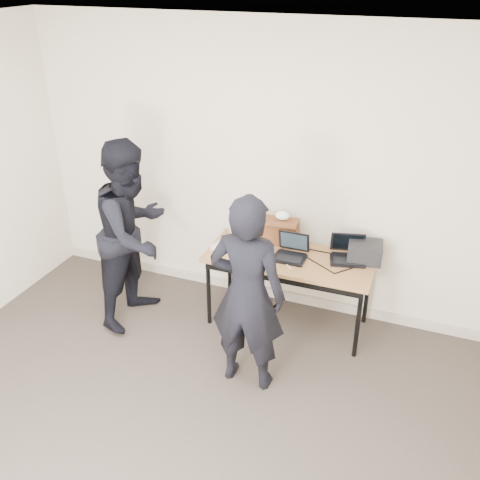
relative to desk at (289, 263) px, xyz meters
The scene contains 13 objects.
room 2.04m from the desk, 104.34° to the right, with size 4.60×4.60×2.80m.
desk is the anchor object (origin of this frame).
laptop_beige 0.53m from the desk, behind, with size 0.39×0.39×0.27m.
laptop_center 0.11m from the desk, 54.43° to the left, with size 0.28×0.27×0.22m.
laptop_right 0.52m from the desk, 18.23° to the left, with size 0.36×0.35×0.22m.
leather_satchel 0.34m from the desk, 128.27° to the left, with size 0.37×0.20×0.25m.
tissue 0.44m from the desk, 122.91° to the left, with size 0.13×0.10×0.08m, color white.
equipment_box 0.67m from the desk, 16.94° to the left, with size 0.29×0.25×0.17m, color black.
power_brick 0.29m from the desk, 142.63° to the right, with size 0.09×0.06×0.03m, color black.
cables 0.08m from the desk, ahead, with size 1.15×0.41×0.01m.
person_typist 0.87m from the desk, 95.94° to the right, with size 0.60×0.40×1.65m, color black.
person_observer 1.44m from the desk, 165.29° to the right, with size 0.86×0.67×1.76m, color black.
baseboard 0.86m from the desk, 141.92° to the left, with size 4.50×0.03×0.10m, color #BCAD9B.
Camera 1 is at (1.56, -2.17, 3.09)m, focal length 40.00 mm.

